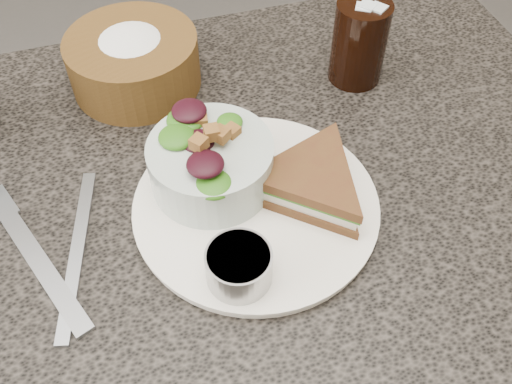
{
  "coord_description": "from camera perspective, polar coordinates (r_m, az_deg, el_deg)",
  "views": [
    {
      "loc": [
        -0.06,
        -0.38,
        1.24
      ],
      "look_at": [
        0.05,
        -0.01,
        0.78
      ],
      "focal_mm": 40.0,
      "sensor_mm": 36.0,
      "label": 1
    }
  ],
  "objects": [
    {
      "name": "cola_glass",
      "position": [
        0.75,
        10.34,
        14.88
      ],
      "size": [
        0.09,
        0.09,
        0.12
      ],
      "primitive_type": null,
      "rotation": [
        0.0,
        0.0,
        -0.34
      ],
      "color": "black",
      "rests_on": "dining_table"
    },
    {
      "name": "knife",
      "position": [
        0.61,
        -17.44,
        -5.62
      ],
      "size": [
        0.06,
        0.21,
        0.0
      ],
      "primitive_type": "cube",
      "rotation": [
        0.0,
        0.0,
        -0.24
      ],
      "color": "#AAB0B9",
      "rests_on": "dining_table"
    },
    {
      "name": "salad_bowl",
      "position": [
        0.6,
        -4.56,
        3.43
      ],
      "size": [
        0.17,
        0.17,
        0.08
      ],
      "primitive_type": null,
      "rotation": [
        0.0,
        0.0,
        0.32
      ],
      "color": "#B0C1B8",
      "rests_on": "dinner_plate"
    },
    {
      "name": "dressing_ramekin",
      "position": [
        0.54,
        -1.72,
        -7.46
      ],
      "size": [
        0.07,
        0.07,
        0.04
      ],
      "primitive_type": "cylinder",
      "rotation": [
        0.0,
        0.0,
        -0.05
      ],
      "color": "gray",
      "rests_on": "dinner_plate"
    },
    {
      "name": "orange_wedge",
      "position": [
        0.64,
        -1.94,
        3.68
      ],
      "size": [
        0.08,
        0.08,
        0.03
      ],
      "primitive_type": "cone",
      "rotation": [
        0.0,
        0.0,
        0.6
      ],
      "color": "orange",
      "rests_on": "dinner_plate"
    },
    {
      "name": "dining_table",
      "position": [
        0.95,
        -3.56,
        -15.8
      ],
      "size": [
        1.0,
        0.7,
        0.75
      ],
      "primitive_type": "cube",
      "color": "black",
      "rests_on": "floor"
    },
    {
      "name": "dinner_plate",
      "position": [
        0.62,
        -0.0,
        -1.44
      ],
      "size": [
        0.26,
        0.26,
        0.01
      ],
      "primitive_type": "cylinder",
      "color": "white",
      "rests_on": "dining_table"
    },
    {
      "name": "fork",
      "position": [
        0.62,
        -20.81,
        -6.67
      ],
      "size": [
        0.09,
        0.19,
        0.01
      ],
      "primitive_type": "cube",
      "rotation": [
        0.0,
        0.0,
        0.38
      ],
      "color": "#9B9FA4",
      "rests_on": "dining_table"
    },
    {
      "name": "sandwich",
      "position": [
        0.61,
        5.53,
        0.96
      ],
      "size": [
        0.21,
        0.21,
        0.04
      ],
      "primitive_type": null,
      "rotation": [
        0.0,
        0.0,
        -0.71
      ],
      "color": "#4B3217",
      "rests_on": "dinner_plate"
    },
    {
      "name": "bread_basket",
      "position": [
        0.75,
        -12.26,
        13.35
      ],
      "size": [
        0.2,
        0.2,
        0.09
      ],
      "primitive_type": null,
      "rotation": [
        0.0,
        0.0,
        -0.2
      ],
      "color": "brown",
      "rests_on": "dining_table"
    }
  ]
}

